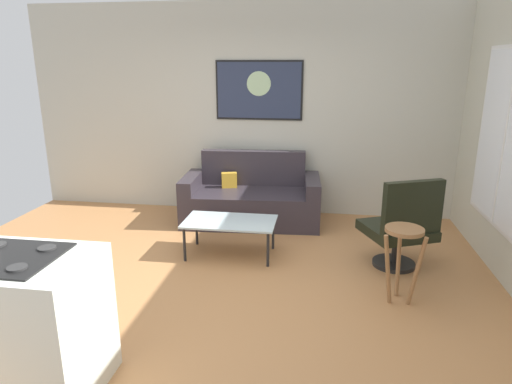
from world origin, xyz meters
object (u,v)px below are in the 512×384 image
Objects in this scene: wall_painting at (259,90)px; bar_stool at (403,245)px; armchair at (402,226)px; couch at (251,200)px; coffee_table at (230,223)px.

bar_stool is at bearing -55.84° from wall_painting.
bar_stool is (-0.10, -0.67, 0.07)m from armchair.
armchair reaches higher than couch.
armchair is at bearing -2.80° from coffee_table.
armchair reaches higher than coffee_table.
wall_painting is (-1.67, 1.66, 1.22)m from armchair.
armchair is (1.71, -1.20, 0.16)m from couch.
wall_painting reaches higher than couch.
couch is 1.88× the size of armchair.
armchair is 1.41× the size of bar_stool.
armchair is at bearing -44.71° from wall_painting.
coffee_table is at bearing -93.17° from wall_painting.
wall_painting reaches higher than bar_stool.
wall_painting is at bearing 85.53° from couch.
coffee_table is 2.05m from wall_painting.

